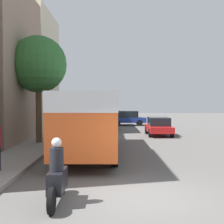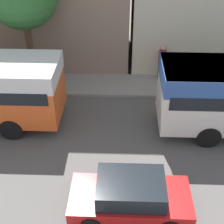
{
  "view_description": "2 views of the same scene",
  "coord_description": "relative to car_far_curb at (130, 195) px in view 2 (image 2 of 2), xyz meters",
  "views": [
    {
      "loc": [
        -0.76,
        -8.55,
        2.66
      ],
      "look_at": [
        -0.76,
        14.81,
        1.84
      ],
      "focal_mm": 50.0,
      "sensor_mm": 36.0,
      "label": 1
    },
    {
      "loc": [
        9.4,
        15.02,
        8.78
      ],
      "look_at": [
        -0.83,
        14.66,
        1.37
      ],
      "focal_mm": 50.0,
      "sensor_mm": 36.0,
      "label": 2
    }
  ],
  "objects": [
    {
      "name": "car_far_curb",
      "position": [
        0.0,
        0.0,
        0.0
      ],
      "size": [
        1.82,
        3.91,
        1.4
      ],
      "color": "red",
      "rests_on": "ground_plane"
    },
    {
      "name": "pedestrian_near_curb",
      "position": [
        -8.72,
        1.79,
        0.37
      ],
      "size": [
        0.4,
        0.4,
        1.86
      ],
      "color": "#232838",
      "rests_on": "sidewalk"
    }
  ]
}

